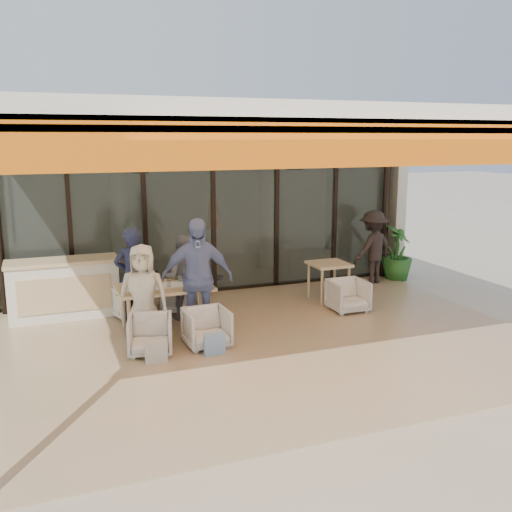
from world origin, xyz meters
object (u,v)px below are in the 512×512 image
(diner_navy, at_px, (133,277))
(diner_periwinkle, at_px, (197,278))
(chair_far_right, at_px, (177,293))
(potted_palm, at_px, (397,253))
(diner_grey, at_px, (183,278))
(side_chair, at_px, (348,294))
(side_table, at_px, (329,268))
(chair_near_right, at_px, (207,326))
(chair_far_left, at_px, (130,299))
(diner_cream, at_px, (143,294))
(chair_near_left, at_px, (150,333))
(standing_woman, at_px, (373,248))
(dining_table, at_px, (164,289))
(host_counter, at_px, (64,288))

(diner_navy, relative_size, diner_periwinkle, 0.88)
(chair_far_right, relative_size, potted_palm, 0.57)
(diner_grey, xyz_separation_m, side_chair, (2.85, -0.61, -0.42))
(diner_periwinkle, height_order, side_table, diner_periwinkle)
(chair_near_right, bearing_deg, chair_far_left, 111.81)
(chair_far_left, relative_size, diner_cream, 0.40)
(chair_far_right, xyz_separation_m, diner_navy, (-0.84, -0.50, 0.48))
(diner_cream, xyz_separation_m, side_chair, (3.69, 0.29, -0.44))
(chair_near_left, distance_m, standing_woman, 5.67)
(dining_table, relative_size, chair_far_left, 2.42)
(host_counter, xyz_separation_m, chair_near_left, (1.07, -2.20, -0.22))
(host_counter, xyz_separation_m, chair_far_left, (1.07, -0.30, -0.22))
(diner_grey, relative_size, potted_palm, 1.23)
(chair_far_left, xyz_separation_m, potted_palm, (5.88, 0.60, 0.29))
(chair_far_left, distance_m, diner_periwinkle, 1.75)
(host_counter, bearing_deg, potted_palm, 2.46)
(dining_table, height_order, chair_near_right, dining_table)
(chair_far_right, distance_m, diner_periwinkle, 1.52)
(host_counter, xyz_separation_m, standing_woman, (6.22, 0.12, 0.26))
(diner_cream, xyz_separation_m, standing_woman, (5.15, 1.82, 0.03))
(chair_far_left, bearing_deg, chair_far_right, 163.95)
(diner_grey, bearing_deg, chair_far_right, -69.50)
(host_counter, bearing_deg, chair_far_left, -15.71)
(side_chair, bearing_deg, host_counter, 164.45)
(chair_far_right, bearing_deg, chair_near_left, 72.26)
(diner_grey, bearing_deg, chair_near_right, 110.50)
(chair_near_left, height_order, standing_woman, standing_woman)
(diner_cream, relative_size, standing_woman, 0.97)
(diner_grey, bearing_deg, diner_cream, 67.47)
(side_chair, distance_m, standing_woman, 2.17)
(chair_far_left, bearing_deg, chair_near_right, 97.80)
(diner_grey, bearing_deg, host_counter, -2.27)
(chair_far_right, xyz_separation_m, diner_grey, (0.00, -0.50, 0.40))
(chair_near_left, height_order, diner_grey, diner_grey)
(diner_cream, height_order, diner_periwinkle, diner_periwinkle)
(chair_far_left, xyz_separation_m, diner_grey, (0.84, -0.50, 0.43))
(chair_near_right, xyz_separation_m, standing_woman, (4.31, 2.32, 0.47))
(chair_near_left, xyz_separation_m, chair_near_right, (0.84, 0.00, 0.01))
(diner_grey, distance_m, potted_palm, 5.17)
(diner_cream, distance_m, standing_woman, 5.47)
(side_table, bearing_deg, side_chair, -90.00)
(host_counter, distance_m, standing_woman, 6.23)
(chair_far_left, bearing_deg, diner_periwinkle, 104.91)
(chair_far_left, height_order, diner_periwinkle, diner_periwinkle)
(chair_near_right, xyz_separation_m, diner_periwinkle, (0.00, 0.50, 0.62))
(diner_navy, relative_size, standing_woman, 1.04)
(chair_near_right, bearing_deg, standing_woman, 26.27)
(host_counter, height_order, potted_palm, potted_palm)
(diner_cream, distance_m, side_chair, 3.73)
(diner_navy, xyz_separation_m, diner_periwinkle, (0.84, -0.90, 0.12))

